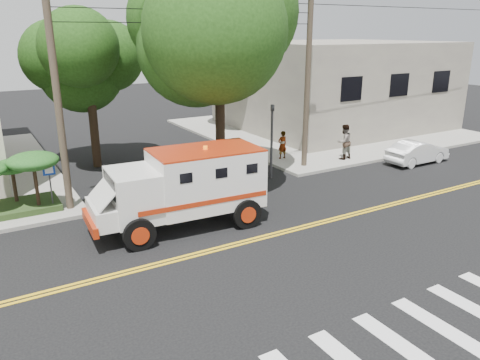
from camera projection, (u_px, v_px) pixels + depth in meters
ground at (271, 236)px, 16.51m from camera, size 100.00×100.00×0.00m
sidewalk_ne at (320, 128)px, 34.08m from camera, size 17.00×17.00×0.15m
building_right at (334, 84)px, 34.27m from camera, size 14.00×12.00×6.00m
utility_pole_left at (57, 98)px, 17.35m from camera, size 0.28×0.28×9.00m
utility_pole_right at (308, 81)px, 23.26m from camera, size 0.28×0.28×9.00m
tree_main at (231, 23)px, 20.33m from camera, size 6.08×5.70×9.85m
tree_left at (95, 55)px, 23.13m from camera, size 4.48×4.20×7.70m
tree_right at (250, 43)px, 31.85m from camera, size 4.80×4.50×8.20m
traffic_signal at (272, 133)px, 22.26m from camera, size 0.15×0.18×3.60m
accessibility_sign at (50, 180)px, 18.16m from camera, size 0.45×0.10×2.02m
palm_planter at (13, 175)px, 17.85m from camera, size 3.52×2.63×2.36m
armored_truck at (185, 185)px, 16.82m from camera, size 6.38×2.84×2.85m
parked_sedan at (417, 152)px, 25.30m from camera, size 3.77×1.35×1.24m
pedestrian_a at (282, 145)px, 25.64m from camera, size 0.57×0.38×1.54m
pedestrian_b at (344, 142)px, 25.47m from camera, size 0.97×0.78×1.92m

